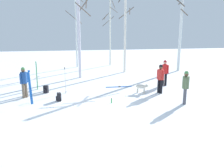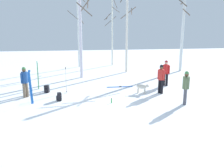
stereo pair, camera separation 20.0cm
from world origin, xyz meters
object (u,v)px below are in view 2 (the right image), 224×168
ski_pair_planted_2 (38,75)px  ski_pair_lying_0 (120,87)px  ski_pair_planted_0 (31,87)px  ski_poles_0 (66,79)px  water_bottle_0 (111,101)px  birch_tree_4 (112,30)px  person_0 (161,77)px  person_2 (25,80)px  person_3 (166,71)px  birch_tree_5 (127,25)px  backpack_0 (59,97)px  birch_tree_6 (183,25)px  backpack_1 (47,89)px  person_1 (186,86)px  dog (142,87)px  birch_tree_2 (78,27)px  birch_tree_3 (81,27)px

ski_pair_planted_2 → ski_pair_lying_0: size_ratio=1.04×
ski_pair_planted_0 → ski_poles_0: (1.68, 1.87, -0.06)m
water_bottle_0 → birch_tree_4: size_ratio=0.04×
person_0 → person_2: same height
person_2 → ski_poles_0: (2.21, 0.57, -0.16)m
person_3 → birch_tree_5: bearing=106.3°
backpack_0 → birch_tree_6: size_ratio=0.06×
backpack_1 → water_bottle_0: size_ratio=1.65×
person_2 → birch_tree_4: 12.71m
person_1 → ski_pair_planted_0: bearing=171.1°
person_0 → dog: person_0 is taller
birch_tree_6 → backpack_0: bearing=-143.7°
backpack_0 → backpack_1: bearing=115.3°
person_2 → backpack_0: size_ratio=3.90×
backpack_0 → water_bottle_0: bearing=-17.0°
person_0 → ski_pair_planted_0: bearing=-172.5°
person_2 → birch_tree_4: (6.48, 10.64, 2.52)m
birch_tree_2 → birch_tree_3: size_ratio=1.02×
person_1 → birch_tree_3: bearing=123.9°
person_1 → ski_pair_planted_0: ski_pair_planted_0 is taller
water_bottle_0 → birch_tree_4: bearing=81.3°
birch_tree_2 → backpack_0: bearing=-96.4°
backpack_1 → birch_tree_6: size_ratio=0.06×
person_1 → water_bottle_0: 3.83m
ski_poles_0 → birch_tree_3: 5.36m
person_3 → dog: 2.62m
person_1 → backpack_1: (-7.20, 3.32, -0.77)m
person_3 → birch_tree_2: bearing=122.7°
person_3 → person_0: bearing=-118.8°
ski_pair_planted_2 → birch_tree_4: (6.04, 8.89, 2.62)m
birch_tree_3 → birch_tree_5: birch_tree_5 is taller
person_3 → water_bottle_0: person_3 is taller
person_0 → birch_tree_3: bearing=130.4°
dog → backpack_1: 5.70m
ski_poles_0 → birch_tree_6: bearing=31.1°
birch_tree_4 → ski_pair_planted_2: bearing=-124.2°
ski_pair_lying_0 → birch_tree_2: birch_tree_2 is taller
ski_pair_planted_2 → birch_tree_5: size_ratio=0.23×
person_1 → ski_poles_0: bearing=152.9°
ski_pair_planted_0 → birch_tree_3: birch_tree_3 is taller
person_0 → ski_pair_planted_0: (-7.20, -0.94, -0.10)m
person_0 → person_1: size_ratio=1.00×
dog → birch_tree_4: 11.27m
birch_tree_6 → water_bottle_0: bearing=-131.9°
person_1 → person_3: bearing=83.7°
person_2 → person_3: size_ratio=1.00×
person_0 → person_3: (0.94, 1.72, 0.00)m
backpack_1 → ski_pair_planted_2: bearing=122.7°
ski_poles_0 → water_bottle_0: size_ratio=5.78×
ski_pair_lying_0 → person_3: bearing=-2.5°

